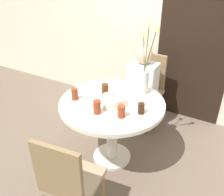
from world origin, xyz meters
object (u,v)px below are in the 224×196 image
object	(u,v)px
birthday_cake	(113,101)
person_boy	(142,92)
chair_right_flank	(147,86)
drink_glass_0	(97,107)
drink_glass_2	(105,89)
side_plate	(91,99)
flower_vase	(144,76)
drink_glass_4	(141,108)
chair_left_flank	(68,180)
drink_glass_1	(75,94)
drink_glass_3	(121,111)

from	to	relation	value
birthday_cake	person_boy	bearing A→B (deg)	90.35
chair_right_flank	birthday_cake	xyz separation A→B (m)	(-0.00, -0.92, 0.25)
drink_glass_0	drink_glass_2	size ratio (longest dim) A/B	1.09
side_plate	flower_vase	bearing A→B (deg)	42.37
drink_glass_2	drink_glass_4	bearing A→B (deg)	-17.60
drink_glass_2	person_boy	distance (m)	0.69
chair_left_flank	person_boy	size ratio (longest dim) A/B	0.85
side_plate	drink_glass_2	bearing A→B (deg)	66.17
drink_glass_1	chair_left_flank	bearing A→B (deg)	-58.83
side_plate	drink_glass_2	distance (m)	0.18
chair_left_flank	side_plate	xyz separation A→B (m)	(-0.29, 0.79, 0.21)
side_plate	chair_left_flank	bearing A→B (deg)	-69.56
chair_right_flank	birthday_cake	world-z (taller)	chair_right_flank
birthday_cake	drink_glass_3	bearing A→B (deg)	-40.53
birthday_cake	person_boy	distance (m)	0.80
birthday_cake	flower_vase	world-z (taller)	flower_vase
drink_glass_2	drink_glass_4	distance (m)	0.48
side_plate	drink_glass_3	bearing A→B (deg)	-16.98
side_plate	drink_glass_4	world-z (taller)	drink_glass_4
chair_left_flank	side_plate	bearing A→B (deg)	-75.67
chair_left_flank	drink_glass_3	world-z (taller)	chair_left_flank
drink_glass_4	person_boy	xyz separation A→B (m)	(-0.30, 0.76, -0.27)
drink_glass_2	drink_glass_3	size ratio (longest dim) A/B	1.05
chair_left_flank	birthday_cake	world-z (taller)	chair_left_flank
drink_glass_3	person_boy	world-z (taller)	person_boy
chair_left_flank	drink_glass_2	bearing A→B (deg)	-82.91
drink_glass_4	person_boy	world-z (taller)	person_boy
chair_right_flank	chair_left_flank	distance (m)	1.72
side_plate	drink_glass_2	world-z (taller)	drink_glass_2
side_plate	drink_glass_1	world-z (taller)	drink_glass_1
drink_glass_1	drink_glass_4	world-z (taller)	drink_glass_1
flower_vase	drink_glass_4	size ratio (longest dim) A/B	7.49
birthday_cake	side_plate	bearing A→B (deg)	-176.44
chair_left_flank	drink_glass_3	size ratio (longest dim) A/B	8.32
chair_left_flank	drink_glass_2	size ratio (longest dim) A/B	7.94
drink_glass_0	drink_glass_4	distance (m)	0.40
drink_glass_0	birthday_cake	bearing A→B (deg)	72.69
chair_left_flank	person_boy	xyz separation A→B (m)	(-0.06, 1.56, -0.02)
side_plate	drink_glass_0	bearing A→B (deg)	-43.83
chair_right_flank	drink_glass_3	distance (m)	1.10
drink_glass_1	birthday_cake	bearing A→B (deg)	12.26
drink_glass_0	chair_right_flank	bearing A→B (deg)	86.80
side_plate	drink_glass_4	size ratio (longest dim) A/B	2.14
drink_glass_1	drink_glass_4	distance (m)	0.68
drink_glass_0	person_boy	size ratio (longest dim) A/B	0.12
side_plate	drink_glass_3	distance (m)	0.42
drink_glass_1	drink_glass_3	world-z (taller)	drink_glass_1
drink_glass_3	person_boy	size ratio (longest dim) A/B	0.10
drink_glass_2	flower_vase	bearing A→B (deg)	32.03
flower_vase	drink_glass_3	bearing A→B (deg)	-90.75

